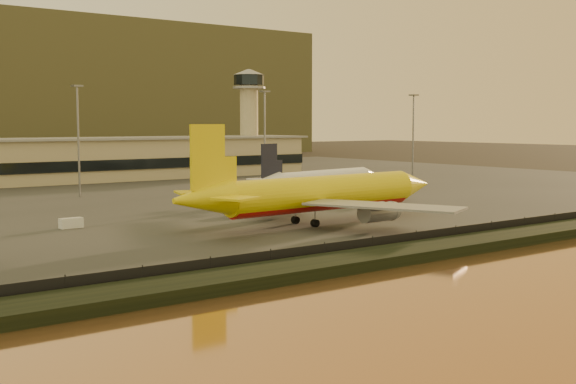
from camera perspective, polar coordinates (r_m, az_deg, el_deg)
name	(u,v)px	position (r m, az deg, el deg)	size (l,w,h in m)	color
ground	(342,239)	(107.15, 4.28, -3.69)	(900.00, 900.00, 0.00)	black
embankment	(428,250)	(94.99, 11.01, -4.52)	(320.00, 7.00, 1.40)	black
tarmac	(97,190)	(189.01, -14.86, 0.14)	(320.00, 220.00, 0.20)	#2D2D2D
perimeter_fence	(406,241)	(97.59, 9.28, -3.87)	(300.00, 0.05, 2.20)	black
terminal_building	(3,163)	(213.05, -21.58, 2.17)	(202.00, 25.00, 12.60)	tan
control_tower	(249,110)	(252.86, -3.09, 6.50)	(11.20, 11.20, 35.50)	tan
apron_light_masts	(187,129)	(176.45, -8.02, 4.98)	(152.20, 12.20, 25.40)	slate
dhl_cargo_jet	(319,194)	(120.81, 2.43, -0.17)	(55.73, 54.58, 16.66)	yellow
white_narrowbody_jet	(321,180)	(167.20, 2.64, 0.96)	(43.29, 41.73, 12.47)	white
gse_vehicle_yellow	(255,208)	(134.51, -2.60, -1.29)	(4.51, 2.03, 2.03)	yellow
gse_vehicle_white	(71,223)	(121.17, -16.76, -2.36)	(3.61, 1.63, 1.63)	white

